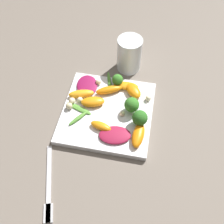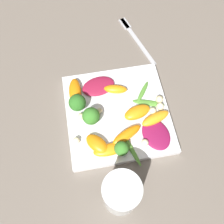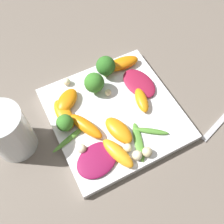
{
  "view_description": "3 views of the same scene",
  "coord_description": "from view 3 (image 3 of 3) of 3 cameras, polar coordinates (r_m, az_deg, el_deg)",
  "views": [
    {
      "loc": [
        -0.41,
        -0.09,
        0.61
      ],
      "look_at": [
        -0.01,
        -0.02,
        0.04
      ],
      "focal_mm": 42.0,
      "sensor_mm": 36.0,
      "label": 1
    },
    {
      "loc": [
        0.27,
        -0.06,
        0.59
      ],
      "look_at": [
        0.01,
        -0.02,
        0.04
      ],
      "focal_mm": 42.0,
      "sensor_mm": 36.0,
      "label": 2
    },
    {
      "loc": [
        0.12,
        0.23,
        0.47
      ],
      "look_at": [
        0.01,
        0.01,
        0.03
      ],
      "focal_mm": 42.0,
      "sensor_mm": 36.0,
      "label": 3
    }
  ],
  "objects": [
    {
      "name": "orange_segment_2",
      "position": [
        0.49,
        1.47,
        -3.98
      ],
      "size": [
        0.05,
        0.07,
        0.02
      ],
      "color": "orange",
      "rests_on": "plate"
    },
    {
      "name": "broccoli_floret_1",
      "position": [
        0.55,
        -1.38,
        9.96
      ],
      "size": [
        0.04,
        0.04,
        0.05
      ],
      "color": "#84AD5B",
      "rests_on": "plate"
    },
    {
      "name": "radicchio_leaf_0",
      "position": [
        0.56,
        5.9,
        6.26
      ],
      "size": [
        0.07,
        0.09,
        0.01
      ],
      "color": "maroon",
      "rests_on": "plate"
    },
    {
      "name": "macadamia_nut_0",
      "position": [
        0.48,
        -6.61,
        -7.92
      ],
      "size": [
        0.02,
        0.02,
        0.02
      ],
      "color": "beige",
      "rests_on": "plate"
    },
    {
      "name": "macadamia_nut_1",
      "position": [
        0.54,
        -0.85,
        4.27
      ],
      "size": [
        0.01,
        0.01,
        0.01
      ],
      "color": "beige",
      "rests_on": "plate"
    },
    {
      "name": "broccoli_floret_0",
      "position": [
        0.49,
        -10.21,
        -2.37
      ],
      "size": [
        0.03,
        0.03,
        0.04
      ],
      "color": "#7A9E51",
      "rests_on": "plate"
    },
    {
      "name": "orange_segment_6",
      "position": [
        0.58,
        2.24,
        10.51
      ],
      "size": [
        0.08,
        0.04,
        0.02
      ],
      "color": "orange",
      "rests_on": "plate"
    },
    {
      "name": "radicchio_leaf_1",
      "position": [
        0.48,
        -3.25,
        -10.35
      ],
      "size": [
        0.09,
        0.08,
        0.01
      ],
      "color": "maroon",
      "rests_on": "plate"
    },
    {
      "name": "drinking_glass",
      "position": [
        0.5,
        -21.53,
        -4.13
      ],
      "size": [
        0.08,
        0.08,
        0.11
      ],
      "color": "white",
      "rests_on": "ground_plane"
    },
    {
      "name": "orange_segment_4",
      "position": [
        0.5,
        -5.67,
        -3.11
      ],
      "size": [
        0.05,
        0.08,
        0.02
      ],
      "color": "orange",
      "rests_on": "plate"
    },
    {
      "name": "ground_plane",
      "position": [
        0.54,
        0.53,
        -0.91
      ],
      "size": [
        2.4,
        2.4,
        0.0
      ],
      "primitive_type": "plane",
      "color": "#6B6056"
    },
    {
      "name": "macadamia_nut_2",
      "position": [
        0.56,
        -3.42,
        7.52
      ],
      "size": [
        0.02,
        0.02,
        0.02
      ],
      "color": "beige",
      "rests_on": "plate"
    },
    {
      "name": "broccoli_floret_2",
      "position": [
        0.53,
        -3.89,
        6.36
      ],
      "size": [
        0.04,
        0.04,
        0.05
      ],
      "color": "#7A9E51",
      "rests_on": "plate"
    },
    {
      "name": "arugula_sprig_1",
      "position": [
        0.5,
        8.52,
        -4.13
      ],
      "size": [
        0.06,
        0.05,
        0.01
      ],
      "color": "#518E33",
      "rests_on": "plate"
    },
    {
      "name": "plate",
      "position": [
        0.53,
        0.54,
        -0.44
      ],
      "size": [
        0.25,
        0.25,
        0.02
      ],
      "color": "white",
      "rests_on": "ground_plane"
    },
    {
      "name": "macadamia_nut_5",
      "position": [
        0.48,
        5.5,
        -9.36
      ],
      "size": [
        0.02,
        0.02,
        0.02
      ],
      "color": "beige",
      "rests_on": "plate"
    },
    {
      "name": "macadamia_nut_3",
      "position": [
        0.48,
        3.43,
        -7.79
      ],
      "size": [
        0.02,
        0.02,
        0.02
      ],
      "color": "beige",
      "rests_on": "plate"
    },
    {
      "name": "arugula_sprig_0",
      "position": [
        0.5,
        -8.99,
        -5.55
      ],
      "size": [
        0.08,
        0.03,
        0.01
      ],
      "color": "#518E33",
      "rests_on": "plate"
    },
    {
      "name": "macadamia_nut_6",
      "position": [
        0.56,
        -9.88,
        6.51
      ],
      "size": [
        0.02,
        0.02,
        0.02
      ],
      "color": "beige",
      "rests_on": "plate"
    },
    {
      "name": "macadamia_nut_4",
      "position": [
        0.48,
        7.66,
        -8.61
      ],
      "size": [
        0.02,
        0.02,
        0.02
      ],
      "color": "beige",
      "rests_on": "plate"
    },
    {
      "name": "orange_segment_5",
      "position": [
        0.52,
        -10.42,
        -0.42
      ],
      "size": [
        0.03,
        0.07,
        0.02
      ],
      "color": "orange",
      "rests_on": "plate"
    },
    {
      "name": "orange_segment_0",
      "position": [
        0.47,
        1.29,
        -8.94
      ],
      "size": [
        0.05,
        0.08,
        0.02
      ],
      "color": "orange",
      "rests_on": "plate"
    },
    {
      "name": "orange_segment_3",
      "position": [
        0.53,
        6.46,
        2.6
      ],
      "size": [
        0.04,
        0.06,
        0.02
      ],
      "color": "orange",
      "rests_on": "plate"
    },
    {
      "name": "arugula_sprig_2",
      "position": [
        0.49,
        5.77,
        -6.46
      ],
      "size": [
        0.04,
        0.08,
        0.0
      ],
      "color": "#518E33",
      "rests_on": "plate"
    },
    {
      "name": "orange_segment_1",
      "position": [
        0.53,
        -9.76,
        2.48
      ],
      "size": [
        0.07,
        0.06,
        0.02
      ],
      "color": "orange",
      "rests_on": "plate"
    }
  ]
}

